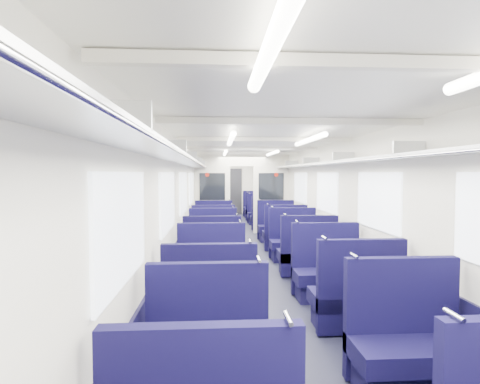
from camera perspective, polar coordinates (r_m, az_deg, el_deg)
floor at (r=8.00m, az=1.94°, el=-10.09°), size 2.80×18.00×0.01m
ceiling at (r=7.81m, az=1.97°, el=6.96°), size 2.80×18.00×0.01m
wall_left at (r=7.81m, az=-8.33°, el=-1.70°), size 0.02×18.00×2.35m
dado_left at (r=7.91m, az=-8.18°, el=-7.66°), size 0.03×17.90×0.70m
wall_right at (r=8.07m, az=11.90°, el=-1.58°), size 0.02×18.00×2.35m
dado_right at (r=8.17m, az=11.73°, el=-7.36°), size 0.03×17.90×0.70m
wall_far at (r=16.78m, az=-1.02°, el=0.74°), size 2.80×0.02×2.35m
luggage_rack_left at (r=7.77m, az=-7.00°, el=4.18°), size 0.36×17.40×0.18m
luggage_rack_right at (r=8.00m, az=10.66°, el=4.11°), size 0.36×17.40×0.18m
windows at (r=7.35m, az=2.30°, el=-0.04°), size 2.78×15.60×0.75m
ceiling_fittings at (r=7.55m, az=2.16°, el=6.64°), size 2.70×16.06×0.11m
end_door at (r=16.73m, az=-1.01°, el=0.14°), size 0.75×0.06×2.00m
bulkhead at (r=11.19m, az=0.27°, el=-0.01°), size 2.80×0.10×2.35m
seat_6 at (r=3.22m, az=-4.97°, el=-23.96°), size 0.98×0.54×1.10m
seat_7 at (r=3.65m, az=24.13°, el=-20.79°), size 0.98×0.54×1.10m
seat_8 at (r=4.22m, az=-4.60°, el=-17.26°), size 0.98×0.54×1.10m
seat_9 at (r=4.64m, az=17.20°, el=-15.48°), size 0.98×0.54×1.10m
seat_10 at (r=5.50m, az=-4.35°, el=-12.46°), size 0.98×0.54×1.10m
seat_11 at (r=5.65m, az=13.11°, el=-12.09°), size 0.98×0.54×1.10m
seat_12 at (r=6.62m, az=-4.22°, el=-9.81°), size 0.98×0.54×1.10m
seat_13 at (r=6.79m, az=10.14°, el=-9.54°), size 0.98×0.54×1.10m
seat_14 at (r=7.78m, az=-4.13°, el=-7.91°), size 0.98×0.54×1.10m
seat_15 at (r=7.91m, az=8.09°, el=-7.75°), size 0.98×0.54×1.10m
seat_16 at (r=8.78m, az=-4.07°, el=-6.67°), size 0.98×0.54×1.10m
seat_17 at (r=8.87m, az=6.78°, el=-6.59°), size 0.98×0.54×1.10m
seat_18 at (r=9.91m, az=-4.02°, el=-5.58°), size 0.98×0.54×1.10m
seat_19 at (r=10.07m, az=5.52°, el=-5.46°), size 0.98×0.54×1.10m
seat_20 at (r=11.90m, az=-3.95°, el=-4.17°), size 0.98×0.54×1.10m
seat_21 at (r=11.98m, az=4.03°, el=-4.12°), size 0.98×0.54×1.10m
seat_22 at (r=13.19m, az=-3.91°, el=-3.48°), size 0.98×0.54×1.10m
seat_23 at (r=13.28m, az=3.28°, el=-3.43°), size 0.98×0.54×1.10m
seat_24 at (r=14.36m, az=-3.89°, el=-2.96°), size 0.98×0.54×1.10m
seat_25 at (r=14.31m, az=2.78°, el=-2.98°), size 0.98×0.54×1.10m
seat_26 at (r=15.37m, az=-3.87°, el=-2.58°), size 0.98×0.54×1.10m
seat_27 at (r=15.41m, az=2.32°, el=-2.56°), size 0.98×0.54×1.10m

